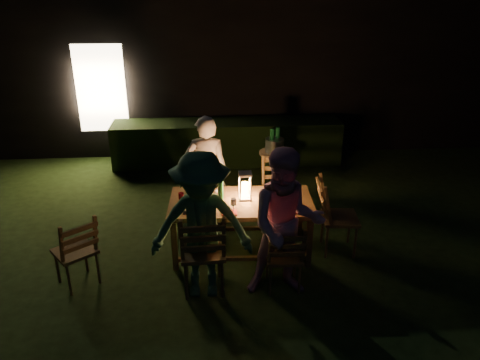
{
  "coord_description": "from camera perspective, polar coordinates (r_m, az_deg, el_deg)",
  "views": [
    {
      "loc": [
        -0.87,
        -4.52,
        3.3
      ],
      "look_at": [
        -0.47,
        0.87,
        0.9
      ],
      "focal_mm": 35.0,
      "sensor_mm": 36.0,
      "label": 1
    }
  ],
  "objects": [
    {
      "name": "chair_far_left",
      "position": [
        6.64,
        -4.02,
        -2.91
      ],
      "size": [
        0.5,
        0.53,
        1.02
      ],
      "rotation": [
        0.0,
        0.0,
        3.23
      ],
      "color": "#543B1C",
      "rests_on": "ground"
    },
    {
      "name": "plate_near_right",
      "position": [
        5.59,
        4.84,
        -3.4
      ],
      "size": [
        0.25,
        0.25,
        0.01
      ],
      "primitive_type": "cylinder",
      "color": "white",
      "rests_on": "dining_table"
    },
    {
      "name": "chair_spare",
      "position": [
        5.71,
        -19.21,
        -9.5
      ],
      "size": [
        0.6,
        0.61,
        0.94
      ],
      "rotation": [
        0.0,
        0.0,
        0.65
      ],
      "color": "#543B1C",
      "rests_on": "ground"
    },
    {
      "name": "wineglass_b",
      "position": [
        5.63,
        -7.16,
        -2.38
      ],
      "size": [
        0.06,
        0.06,
        0.18
      ],
      "primitive_type": null,
      "color": "#59070F",
      "rests_on": "dining_table"
    },
    {
      "name": "lantern",
      "position": [
        5.74,
        0.62,
        -0.9
      ],
      "size": [
        0.16,
        0.16,
        0.35
      ],
      "color": "white",
      "rests_on": "dining_table"
    },
    {
      "name": "person_opp_left",
      "position": [
        4.99,
        -4.72,
        -5.7
      ],
      "size": [
        1.11,
        0.67,
        1.68
      ],
      "primitive_type": "imported",
      "rotation": [
        0.0,
        0.0,
        -0.04
      ],
      "color": "#2F5E39",
      "rests_on": "ground"
    },
    {
      "name": "garden_envelope",
      "position": [
        10.85,
        0.39,
        14.79
      ],
      "size": [
        40.0,
        40.0,
        3.2
      ],
      "color": "black",
      "rests_on": "ground"
    },
    {
      "name": "phone",
      "position": [
        5.5,
        -6.23,
        -3.98
      ],
      "size": [
        0.14,
        0.07,
        0.01
      ],
      "primitive_type": "cube",
      "color": "black",
      "rests_on": "dining_table"
    },
    {
      "name": "bottle_table",
      "position": [
        5.69,
        -2.38,
        -1.32
      ],
      "size": [
        0.07,
        0.07,
        0.28
      ],
      "primitive_type": "cylinder",
      "color": "#0F471E",
      "rests_on": "dining_table"
    },
    {
      "name": "bottle_bucket_b",
      "position": [
        7.57,
        4.58,
        4.7
      ],
      "size": [
        0.07,
        0.07,
        0.32
      ],
      "primitive_type": "cylinder",
      "color": "#0F471E",
      "rests_on": "side_table"
    },
    {
      "name": "chair_far_right",
      "position": [
        6.68,
        4.61,
        -2.87
      ],
      "size": [
        0.44,
        0.48,
        0.98
      ],
      "rotation": [
        0.0,
        0.0,
        3.13
      ],
      "color": "#543B1C",
      "rests_on": "ground"
    },
    {
      "name": "plate_near_left",
      "position": [
        5.57,
        -5.46,
        -3.56
      ],
      "size": [
        0.25,
        0.25,
        0.01
      ],
      "primitive_type": "cylinder",
      "color": "white",
      "rests_on": "dining_table"
    },
    {
      "name": "napkin_right",
      "position": [
        5.53,
        5.96,
        -3.77
      ],
      "size": [
        0.18,
        0.14,
        0.01
      ],
      "primitive_type": "cube",
      "color": "red",
      "rests_on": "dining_table"
    },
    {
      "name": "chair_near_left",
      "position": [
        5.3,
        -4.49,
        -10.31
      ],
      "size": [
        0.5,
        0.54,
        1.07
      ],
      "rotation": [
        0.0,
        0.0,
        0.05
      ],
      "color": "#543B1C",
      "rests_on": "ground"
    },
    {
      "name": "side_table",
      "position": [
        7.6,
        4.19,
        2.9
      ],
      "size": [
        0.49,
        0.49,
        0.66
      ],
      "color": "brown",
      "rests_on": "ground"
    },
    {
      "name": "plate_far_left",
      "position": [
        5.96,
        -5.23,
        -1.61
      ],
      "size": [
        0.25,
        0.25,
        0.01
      ],
      "primitive_type": "cylinder",
      "color": "white",
      "rests_on": "dining_table"
    },
    {
      "name": "wineglass_d",
      "position": [
        5.93,
        6.07,
        -0.9
      ],
      "size": [
        0.06,
        0.06,
        0.18
      ],
      "primitive_type": null,
      "color": "#59070F",
      "rests_on": "dining_table"
    },
    {
      "name": "napkin_left",
      "position": [
        5.47,
        -1.32,
        -4.0
      ],
      "size": [
        0.18,
        0.14,
        0.01
      ],
      "primitive_type": "cube",
      "color": "red",
      "rests_on": "dining_table"
    },
    {
      "name": "plate_far_right",
      "position": [
        5.98,
        4.37,
        -1.47
      ],
      "size": [
        0.25,
        0.25,
        0.01
      ],
      "primitive_type": "cylinder",
      "color": "white",
      "rests_on": "dining_table"
    },
    {
      "name": "person_opp_right",
      "position": [
        5.02,
        5.65,
        -5.42
      ],
      "size": [
        0.85,
        0.68,
        1.7
      ],
      "primitive_type": "imported",
      "rotation": [
        0.0,
        0.0,
        -0.04
      ],
      "color": "#C18598",
      "rests_on": "ground"
    },
    {
      "name": "chair_end",
      "position": [
        6.12,
        11.76,
        -5.84
      ],
      "size": [
        0.53,
        0.5,
        1.03
      ],
      "rotation": [
        0.0,
        0.0,
        -1.66
      ],
      "color": "#543B1C",
      "rests_on": "ground"
    },
    {
      "name": "wineglass_e",
      "position": [
        5.45,
        -0.8,
        -3.13
      ],
      "size": [
        0.06,
        0.06,
        0.18
      ],
      "primitive_type": null,
      "color": "silver",
      "rests_on": "dining_table"
    },
    {
      "name": "chair_near_right",
      "position": [
        5.37,
        5.33,
        -10.57
      ],
      "size": [
        0.41,
        0.44,
        0.89
      ],
      "rotation": [
        0.0,
        0.0,
        -0.03
      ],
      "color": "#543B1C",
      "rests_on": "ground"
    },
    {
      "name": "ice_bucket",
      "position": [
        7.54,
        4.23,
        4.24
      ],
      "size": [
        0.3,
        0.3,
        0.22
      ],
      "primitive_type": "cylinder",
      "color": "#A5A8AD",
      "rests_on": "side_table"
    },
    {
      "name": "bottle_bucket_a",
      "position": [
        7.48,
        3.91,
        4.49
      ],
      "size": [
        0.07,
        0.07,
        0.32
      ],
      "primitive_type": "cylinder",
      "color": "#0F471E",
      "rests_on": "side_table"
    },
    {
      "name": "wineglass_a",
      "position": [
        5.97,
        -2.84,
        -0.63
      ],
      "size": [
        0.06,
        0.06,
        0.18
      ],
      "primitive_type": null,
      "color": "#59070F",
      "rests_on": "dining_table"
    },
    {
      "name": "dining_table",
      "position": [
        5.79,
        0.14,
        -3.19
      ],
      "size": [
        1.8,
        0.95,
        0.73
      ],
      "rotation": [
        0.0,
        0.0,
        -0.04
      ],
      "color": "#543B1C",
      "rests_on": "ground"
    },
    {
      "name": "person_house_side",
      "position": [
        6.48,
        -4.11,
        1.1
      ],
      "size": [
        0.59,
        0.4,
        1.58
      ],
      "primitive_type": "imported",
      "rotation": [
        0.0,
        0.0,
        3.1
      ],
      "color": "beige",
      "rests_on": "ground"
    },
    {
      "name": "wineglass_c",
      "position": [
        5.49,
        3.38,
        -2.97
      ],
      "size": [
        0.06,
        0.06,
        0.18
      ],
      "primitive_type": null,
      "color": "#59070F",
      "rests_on": "dining_table"
    }
  ]
}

